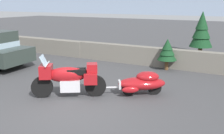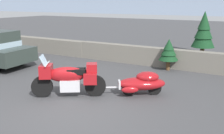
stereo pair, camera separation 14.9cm
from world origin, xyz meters
name	(u,v)px [view 1 (the left image)]	position (x,y,z in m)	size (l,w,h in m)	color
ground_plane	(71,110)	(0.00, 0.00, 0.00)	(80.00, 80.00, 0.00)	#424244
stone_guard_wall	(155,57)	(0.10, 6.12, 0.43)	(24.00, 0.63, 0.89)	slate
touring_motorcycle	(68,77)	(-0.73, 0.83, 0.62)	(2.00, 1.50, 1.33)	black
car_shaped_trailer	(142,82)	(1.18, 2.11, 0.41)	(2.03, 1.53, 0.76)	black
pine_tree_secondary	(202,31)	(1.79, 7.70, 1.57)	(1.08, 1.08, 2.50)	brown
pine_sapling_near	(167,51)	(0.81, 5.68, 0.85)	(0.84, 0.84, 1.37)	brown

